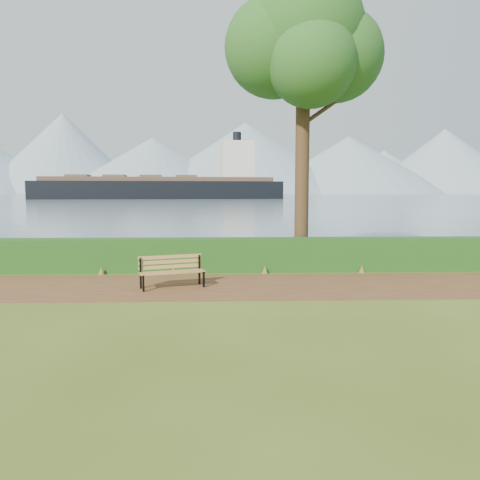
{
  "coord_description": "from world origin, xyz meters",
  "views": [
    {
      "loc": [
        0.38,
        -11.58,
        2.44
      ],
      "look_at": [
        0.83,
        1.2,
        1.1
      ],
      "focal_mm": 35.0,
      "sensor_mm": 36.0,
      "label": 1
    }
  ],
  "objects": [
    {
      "name": "tree",
      "position": [
        2.88,
        3.41,
        7.1
      ],
      "size": [
        4.97,
        4.16,
        9.55
      ],
      "rotation": [
        0.0,
        0.0,
        -0.29
      ],
      "color": "#331E14",
      "rests_on": "ground"
    },
    {
      "name": "cargo_ship",
      "position": [
        -16.52,
        132.94,
        3.38
      ],
      "size": [
        75.4,
        19.41,
        22.64
      ],
      "rotation": [
        0.0,
        0.0,
        0.1
      ],
      "color": "black",
      "rests_on": "ground"
    },
    {
      "name": "path",
      "position": [
        0.0,
        0.3,
        0.01
      ],
      "size": [
        40.0,
        3.4,
        0.01
      ],
      "primitive_type": "cube",
      "color": "#522D1C",
      "rests_on": "ground"
    },
    {
      "name": "bench",
      "position": [
        -0.94,
        0.17,
        0.47
      ],
      "size": [
        1.69,
        0.98,
        0.82
      ],
      "rotation": [
        0.0,
        0.0,
        0.33
      ],
      "color": "black",
      "rests_on": "ground"
    },
    {
      "name": "water",
      "position": [
        0.0,
        260.0,
        0.01
      ],
      "size": [
        700.0,
        510.0,
        0.0
      ],
      "primitive_type": "cube",
      "color": "slate",
      "rests_on": "ground"
    },
    {
      "name": "ground",
      "position": [
        0.0,
        0.0,
        0.0
      ],
      "size": [
        140.0,
        140.0,
        0.0
      ],
      "primitive_type": "plane",
      "color": "#425919",
      "rests_on": "ground"
    },
    {
      "name": "hedge",
      "position": [
        0.0,
        2.6,
        0.5
      ],
      "size": [
        32.0,
        0.85,
        1.0
      ],
      "primitive_type": "cube",
      "color": "#143F12",
      "rests_on": "ground"
    },
    {
      "name": "mountains",
      "position": [
        -9.17,
        406.05,
        27.7
      ],
      "size": [
        585.0,
        190.0,
        70.0
      ],
      "color": "#7E95A8",
      "rests_on": "ground"
    }
  ]
}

